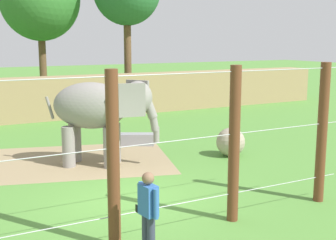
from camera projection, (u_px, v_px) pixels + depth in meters
ground_plane at (128, 200)px, 11.32m from camera, size 120.00×120.00×0.00m
dirt_patch at (77, 161)px, 15.03m from camera, size 7.07×5.98×0.01m
embankment_wall at (25, 99)px, 22.37m from camera, size 36.00×1.80×2.09m
elephant at (100, 109)px, 14.26m from camera, size 3.26×2.68×2.70m
enrichment_ball at (231, 142)px, 15.55m from camera, size 0.99×0.99×0.99m
cable_fence at (174, 152)px, 9.10m from camera, size 9.33×0.24×3.43m
zookeeper at (148, 213)px, 8.04m from camera, size 0.27×0.58×1.67m
feed_trough at (136, 139)px, 17.23m from camera, size 1.47×1.10×0.44m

